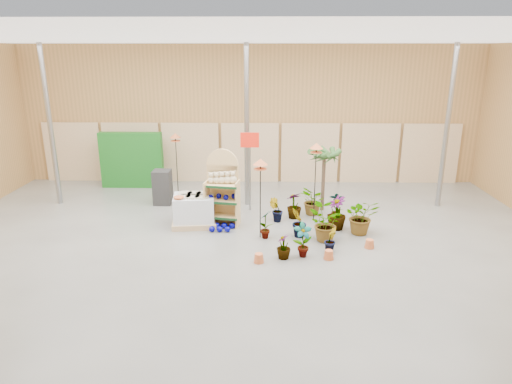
% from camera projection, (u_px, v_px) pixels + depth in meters
% --- Properties ---
extents(room, '(15.20, 12.10, 4.70)m').
position_uv_depth(room, '(242.00, 148.00, 10.16)').
color(room, '#62625D').
rests_on(room, ground).
extents(display_shelf, '(0.89, 0.65, 1.96)m').
position_uv_depth(display_shelf, '(223.00, 191.00, 11.54)').
color(display_shelf, tan).
rests_on(display_shelf, ground).
extents(teddy_bears, '(0.73, 0.20, 0.32)m').
position_uv_depth(teddy_bears, '(223.00, 178.00, 11.35)').
color(teddy_bears, beige).
rests_on(teddy_bears, display_shelf).
extents(gazing_balls_shelf, '(0.72, 0.25, 0.14)m').
position_uv_depth(gazing_balls_shelf, '(222.00, 197.00, 11.47)').
color(gazing_balls_shelf, '#030483').
rests_on(gazing_balls_shelf, display_shelf).
extents(gazing_balls_floor, '(0.63, 0.39, 0.15)m').
position_uv_depth(gazing_balls_floor, '(222.00, 227.00, 11.35)').
color(gazing_balls_floor, '#030483').
rests_on(gazing_balls_floor, ground).
extents(pallet_stack, '(1.20, 1.04, 0.82)m').
position_uv_depth(pallet_stack, '(194.00, 210.00, 11.63)').
color(pallet_stack, tan).
rests_on(pallet_stack, ground).
extents(charcoal_planters, '(0.50, 0.50, 1.00)m').
position_uv_depth(charcoal_planters, '(163.00, 187.00, 13.20)').
color(charcoal_planters, black).
rests_on(charcoal_planters, ground).
extents(trellis_stock, '(2.00, 0.30, 1.80)m').
position_uv_depth(trellis_stock, '(132.00, 160.00, 14.72)').
color(trellis_stock, '#165F19').
rests_on(trellis_stock, ground).
extents(offer_sign, '(0.50, 0.08, 2.20)m').
position_uv_depth(offer_sign, '(250.00, 156.00, 12.32)').
color(offer_sign, gray).
rests_on(offer_sign, ground).
extents(bird_table_front, '(0.34, 0.34, 1.93)m').
position_uv_depth(bird_table_front, '(260.00, 165.00, 10.42)').
color(bird_table_front, black).
rests_on(bird_table_front, ground).
extents(bird_table_right, '(0.34, 0.34, 2.07)m').
position_uv_depth(bird_table_right, '(316.00, 149.00, 11.46)').
color(bird_table_right, black).
rests_on(bird_table_right, ground).
extents(bird_table_back, '(0.34, 0.34, 1.88)m').
position_uv_depth(bird_table_back, '(175.00, 138.00, 13.91)').
color(bird_table_back, black).
rests_on(bird_table_back, ground).
extents(palm, '(0.70, 0.70, 1.85)m').
position_uv_depth(palm, '(324.00, 155.00, 12.35)').
color(palm, '#4F3B2A').
rests_on(palm, ground).
extents(potted_plant_0, '(0.42, 0.46, 0.72)m').
position_uv_depth(potted_plant_0, '(265.00, 224.00, 10.80)').
color(potted_plant_0, '#2E5723').
rests_on(potted_plant_0, ground).
extents(potted_plant_1, '(0.42, 0.48, 0.76)m').
position_uv_depth(potted_plant_1, '(299.00, 223.00, 10.83)').
color(potted_plant_1, '#2E5723').
rests_on(potted_plant_1, ground).
extents(potted_plant_2, '(1.00, 0.95, 0.87)m').
position_uv_depth(potted_plant_2, '(324.00, 224.00, 10.62)').
color(potted_plant_2, '#2E5723').
rests_on(potted_plant_2, ground).
extents(potted_plant_3, '(0.63, 0.63, 0.86)m').
position_uv_depth(potted_plant_3, '(337.00, 213.00, 11.34)').
color(potted_plant_3, '#2E5723').
rests_on(potted_plant_3, ground).
extents(potted_plant_4, '(0.47, 0.38, 0.78)m').
position_uv_depth(potted_plant_4, '(337.00, 206.00, 11.92)').
color(potted_plant_4, '#2E5723').
rests_on(potted_plant_4, ground).
extents(potted_plant_5, '(0.38, 0.32, 0.64)m').
position_uv_depth(potted_plant_5, '(276.00, 210.00, 11.86)').
color(potted_plant_5, '#2E5723').
rests_on(potted_plant_5, ground).
extents(potted_plant_6, '(0.83, 0.88, 0.78)m').
position_uv_depth(potted_plant_6, '(313.00, 201.00, 12.33)').
color(potted_plant_6, '#2E5723').
rests_on(potted_plant_6, ground).
extents(potted_plant_7, '(0.37, 0.37, 0.56)m').
position_uv_depth(potted_plant_7, '(284.00, 246.00, 9.76)').
color(potted_plant_7, '#2E5723').
rests_on(potted_plant_7, ground).
extents(potted_plant_8, '(0.46, 0.36, 0.77)m').
position_uv_depth(potted_plant_8, '(303.00, 240.00, 9.81)').
color(potted_plant_8, '#2E5723').
rests_on(potted_plant_8, ground).
extents(potted_plant_9, '(0.34, 0.38, 0.55)m').
position_uv_depth(potted_plant_9, '(330.00, 240.00, 10.09)').
color(potted_plant_9, '#2E5723').
rests_on(potted_plant_9, ground).
extents(potted_plant_10, '(0.83, 0.73, 0.90)m').
position_uv_depth(potted_plant_10, '(362.00, 216.00, 11.05)').
color(potted_plant_10, '#2E5723').
rests_on(potted_plant_10, ground).
extents(potted_plant_11, '(0.54, 0.54, 0.71)m').
position_uv_depth(potted_plant_11, '(294.00, 205.00, 12.11)').
color(potted_plant_11, '#2E5723').
rests_on(potted_plant_11, ground).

